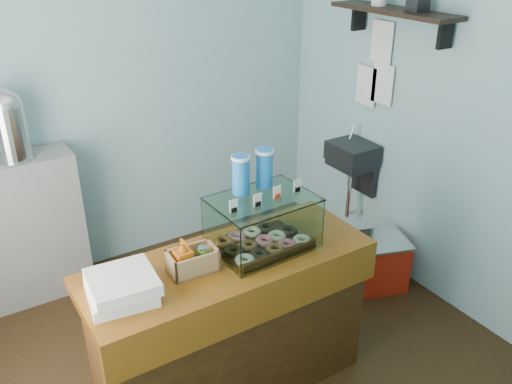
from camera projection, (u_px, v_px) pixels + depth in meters
ground at (213, 358)px, 3.50m from camera, size 3.50×3.50×0.00m
room_shell at (205, 101)px, 2.76m from camera, size 3.54×3.04×2.82m
counter at (231, 324)px, 3.10m from camera, size 1.60×0.60×0.90m
back_shelf at (10, 234)px, 3.83m from camera, size 1.00×0.32×1.10m
display_case at (260, 218)px, 2.97m from camera, size 0.56×0.42×0.52m
condiment_crate at (191, 260)px, 2.78m from camera, size 0.26×0.16×0.20m
pastry_boxes at (122, 287)px, 2.58m from camera, size 0.35×0.35×0.12m
coffee_urn at (8, 123)px, 3.53m from camera, size 0.26×0.26×0.48m
red_cooler at (375, 263)px, 4.12m from camera, size 0.55×0.48×0.40m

